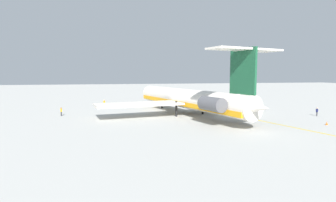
{
  "coord_description": "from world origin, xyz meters",
  "views": [
    {
      "loc": [
        -51.13,
        27.71,
        8.54
      ],
      "look_at": [
        3.32,
        15.69,
        2.92
      ],
      "focal_mm": 29.21,
      "sensor_mm": 36.0,
      "label": 1
    }
  ],
  "objects": [
    {
      "name": "taxiway_centreline",
      "position": [
        3.32,
        3.34,
        0.0
      ],
      "size": [
        72.14,
        18.89,
        0.01
      ],
      "primitive_type": "cube",
      "rotation": [
        0.0,
        0.0,
        0.25
      ],
      "color": "gold",
      "rests_on": "ground"
    },
    {
      "name": "ground_crew_near_tail",
      "position": [
        22.04,
        28.72,
        1.08
      ],
      "size": [
        0.27,
        0.43,
        1.7
      ],
      "rotation": [
        0.0,
        0.0,
        6.17
      ],
      "color": "black",
      "rests_on": "ground"
    },
    {
      "name": "ground_crew_starboard",
      "position": [
        28.42,
        -0.69,
        1.07
      ],
      "size": [
        0.38,
        0.27,
        1.69
      ],
      "rotation": [
        0.0,
        0.0,
        4.16
      ],
      "color": "black",
      "rests_on": "ground"
    },
    {
      "name": "ground",
      "position": [
        0.0,
        0.0,
        0.0
      ],
      "size": [
        347.92,
        347.92,
        0.0
      ],
      "primitive_type": "plane",
      "color": "#ADADA8"
    },
    {
      "name": "ground_crew_portside",
      "position": [
        6.93,
        37.03,
        1.11
      ],
      "size": [
        0.33,
        0.34,
        1.75
      ],
      "rotation": [
        0.0,
        0.0,
        2.37
      ],
      "color": "black",
      "rests_on": "ground"
    },
    {
      "name": "main_jetliner",
      "position": [
        2.16,
        11.37,
        3.39
      ],
      "size": [
        42.01,
        37.63,
        12.44
      ],
      "rotation": [
        0.0,
        0.0,
        0.27
      ],
      "color": "silver",
      "rests_on": "ground"
    },
    {
      "name": "safety_cone_nose",
      "position": [
        -12.99,
        -7.85,
        0.28
      ],
      "size": [
        0.4,
        0.4,
        0.55
      ],
      "primitive_type": "cone",
      "color": "#EA590F",
      "rests_on": "ground"
    },
    {
      "name": "ground_crew_near_nose",
      "position": [
        -4.46,
        -13.31,
        1.1
      ],
      "size": [
        0.28,
        0.42,
        1.74
      ],
      "rotation": [
        0.0,
        0.0,
        5.91
      ],
      "color": "black",
      "rests_on": "ground"
    }
  ]
}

